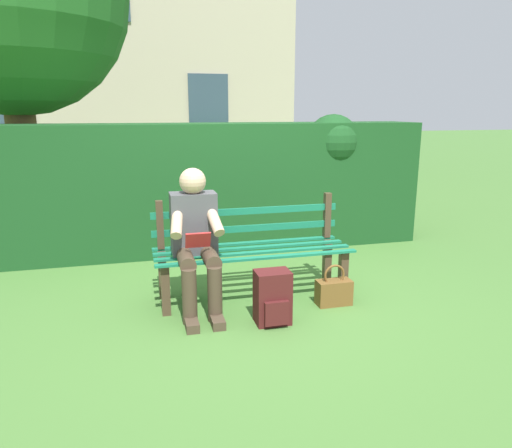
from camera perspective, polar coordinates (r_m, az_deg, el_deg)
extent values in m
plane|color=#477533|center=(4.32, -0.34, -8.77)|extent=(60.00, 60.00, 0.00)
cube|color=#4C3828|center=(4.33, 10.43, -5.90)|extent=(0.07, 0.07, 0.43)
cube|color=#4C3828|center=(3.96, -10.83, -7.79)|extent=(0.07, 0.07, 0.43)
cube|color=#4C3828|center=(4.64, 8.53, -4.46)|extent=(0.07, 0.07, 0.43)
cube|color=#4C3828|center=(4.30, -11.16, -6.04)|extent=(0.07, 0.07, 0.43)
cube|color=#197251|center=(4.39, -1.09, -2.31)|extent=(1.72, 0.06, 0.02)
cube|color=#197251|center=(4.24, -0.60, -2.87)|extent=(1.72, 0.06, 0.02)
cube|color=#197251|center=(4.10, -0.08, -3.47)|extent=(1.72, 0.06, 0.02)
cube|color=#197251|center=(3.95, 0.49, -4.11)|extent=(1.72, 0.06, 0.02)
cube|color=#4C3828|center=(4.56, 8.54, 1.06)|extent=(0.06, 0.06, 0.43)
cube|color=#4C3828|center=(4.21, -11.47, -0.10)|extent=(0.06, 0.06, 0.43)
cube|color=#197251|center=(4.34, -1.07, -0.53)|extent=(1.72, 0.02, 0.06)
cube|color=#197251|center=(4.30, -1.08, 1.57)|extent=(1.72, 0.02, 0.06)
cube|color=#4C4C51|center=(4.03, -7.51, 0.10)|extent=(0.38, 0.22, 0.52)
sphere|color=#D8AD8C|center=(3.94, -7.63, 5.12)|extent=(0.22, 0.22, 0.22)
cylinder|color=#473828|center=(3.90, -5.55, -3.94)|extent=(0.13, 0.42, 0.13)
cylinder|color=#473828|center=(3.88, -8.48, -4.14)|extent=(0.13, 0.42, 0.13)
cylinder|color=#473828|center=(3.79, -4.96, -8.41)|extent=(0.12, 0.12, 0.45)
cylinder|color=#473828|center=(3.77, -8.00, -8.64)|extent=(0.12, 0.12, 0.45)
cube|color=#473828|center=(3.79, -4.70, -11.51)|extent=(0.10, 0.24, 0.07)
cube|color=#473828|center=(3.77, -7.76, -11.77)|extent=(0.10, 0.24, 0.07)
cylinder|color=#D8AD8C|center=(3.90, -5.09, 0.63)|extent=(0.14, 0.32, 0.26)
cylinder|color=#D8AD8C|center=(3.86, -9.48, 0.38)|extent=(0.14, 0.32, 0.26)
cube|color=#B22626|center=(3.80, -6.98, -1.93)|extent=(0.20, 0.07, 0.13)
cube|color=#19471E|center=(5.66, -6.24, 4.40)|extent=(5.24, 0.72, 1.49)
sphere|color=#19471E|center=(5.93, 9.22, 9.79)|extent=(0.65, 0.65, 0.65)
sphere|color=#19471E|center=(5.65, -19.88, 8.22)|extent=(0.58, 0.58, 0.58)
cylinder|color=brown|center=(6.67, -26.07, 7.49)|extent=(0.36, 0.36, 2.18)
cube|color=#BCAD93|center=(12.43, -16.96, 20.47)|extent=(8.18, 2.71, 6.49)
cube|color=#334756|center=(11.08, -5.74, 14.45)|extent=(0.90, 0.04, 1.20)
cube|color=#334756|center=(11.20, -27.47, 13.02)|extent=(0.90, 0.04, 1.20)
cube|color=#4C1919|center=(3.75, 1.99, -8.77)|extent=(0.27, 0.20, 0.43)
cube|color=#4C1919|center=(3.68, 2.51, -10.68)|extent=(0.19, 0.04, 0.19)
cylinder|color=#4C1919|center=(3.87, 2.69, -7.74)|extent=(0.04, 0.04, 0.26)
cylinder|color=#4C1919|center=(3.83, 0.33, -7.97)|extent=(0.04, 0.04, 0.26)
cube|color=brown|center=(4.18, 9.33, -8.12)|extent=(0.30, 0.15, 0.22)
torus|color=brown|center=(4.12, 9.41, -6.07)|extent=(0.19, 0.02, 0.19)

